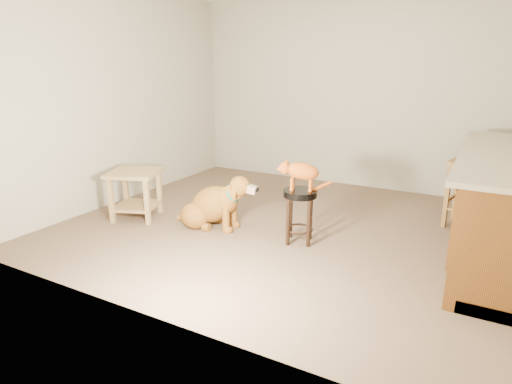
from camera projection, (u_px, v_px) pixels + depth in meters
The scene contains 8 objects.
floor at pixel (286, 227), 4.58m from camera, with size 4.50×4.00×0.01m, color brown.
room_shell at pixel (290, 64), 4.11m from camera, with size 4.54×4.04×2.62m.
cabinet_run at pixel (499, 208), 3.82m from camera, with size 0.70×2.56×0.94m.
padded_stool at pixel (300, 205), 4.09m from camera, with size 0.34×0.34×0.53m.
wood_stool at pixel (467, 193), 4.49m from camera, with size 0.46×0.46×0.72m.
side_table at pixel (135, 187), 4.77m from camera, with size 0.68×0.68×0.54m.
golden_retriever at pixel (213, 206), 4.52m from camera, with size 1.01×0.51×0.64m.
tabby_kitten at pixel (300, 172), 4.00m from camera, with size 0.48×0.30×0.33m.
Camera 1 is at (1.78, -3.92, 1.66)m, focal length 30.00 mm.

